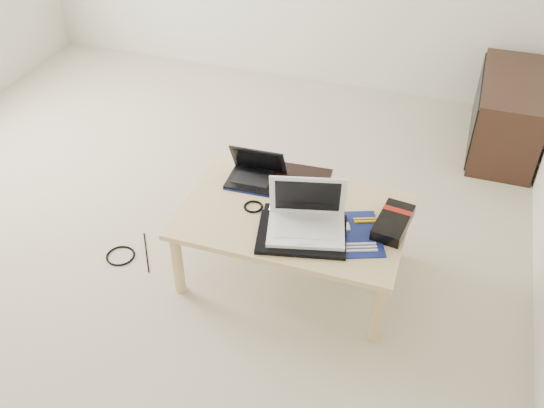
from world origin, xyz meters
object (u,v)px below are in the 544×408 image
(coffee_table, at_px, (292,222))
(gpu_box, at_px, (393,223))
(media_cabinet, at_px, (506,114))
(netbook, at_px, (256,174))
(white_laptop, at_px, (307,218))

(coffee_table, bearing_deg, gpu_box, 6.60)
(gpu_box, bearing_deg, coffee_table, -173.40)
(media_cabinet, bearing_deg, coffee_table, -121.24)
(netbook, xyz_separation_m, gpu_box, (0.74, -0.15, -0.01))
(coffee_table, relative_size, white_laptop, 2.69)
(coffee_table, bearing_deg, white_laptop, -44.75)
(coffee_table, distance_m, media_cabinet, 1.91)
(media_cabinet, relative_size, white_laptop, 2.20)
(netbook, bearing_deg, white_laptop, -40.03)
(media_cabinet, xyz_separation_m, gpu_box, (-0.51, -1.58, 0.18))
(netbook, relative_size, white_laptop, 0.73)
(netbook, xyz_separation_m, white_laptop, (0.36, -0.30, 0.03))
(white_laptop, bearing_deg, coffee_table, 135.25)
(netbook, relative_size, gpu_box, 1.01)
(media_cabinet, xyz_separation_m, white_laptop, (-0.90, -1.73, 0.22))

